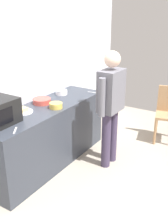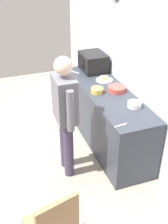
# 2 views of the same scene
# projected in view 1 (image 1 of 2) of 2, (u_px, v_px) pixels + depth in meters

# --- Properties ---
(ground_plane) EXTENTS (6.00, 6.00, 0.00)m
(ground_plane) POSITION_uv_depth(u_px,v_px,m) (120.00, 193.00, 3.40)
(ground_plane) COLOR #9E9384
(back_wall) EXTENTS (5.40, 0.13, 2.60)m
(back_wall) POSITION_uv_depth(u_px,v_px,m) (18.00, 75.00, 3.72)
(back_wall) COLOR silver
(back_wall) RESTS_ON ground_plane
(kitchen_counter) EXTENTS (2.14, 0.62, 0.89)m
(kitchen_counter) POSITION_uv_depth(u_px,v_px,m) (47.00, 135.00, 3.92)
(kitchen_counter) COLOR #333842
(kitchen_counter) RESTS_ON ground_plane
(sandwich_plate) EXTENTS (0.27, 0.27, 0.07)m
(sandwich_plate) POSITION_uv_depth(u_px,v_px,m) (23.00, 111.00, 3.54)
(sandwich_plate) COLOR white
(sandwich_plate) RESTS_ON kitchen_counter
(salad_bowl) EXTENTS (0.18, 0.18, 0.08)m
(salad_bowl) POSITION_uv_depth(u_px,v_px,m) (56.00, 106.00, 3.68)
(salad_bowl) COLOR gold
(salad_bowl) RESTS_ON kitchen_counter
(cereal_bowl) EXTENTS (0.18, 0.18, 0.07)m
(cereal_bowl) POSITION_uv_depth(u_px,v_px,m) (62.00, 92.00, 4.27)
(cereal_bowl) COLOR white
(cereal_bowl) RESTS_ON kitchen_counter
(mixing_bowl) EXTENTS (0.26, 0.26, 0.07)m
(mixing_bowl) POSITION_uv_depth(u_px,v_px,m) (42.00, 101.00, 3.87)
(mixing_bowl) COLOR #C64C42
(mixing_bowl) RESTS_ON kitchen_counter
(fork_utensil) EXTENTS (0.04, 0.17, 0.01)m
(fork_utensil) POSITION_uv_depth(u_px,v_px,m) (93.00, 92.00, 4.37)
(fork_utensil) COLOR silver
(fork_utensil) RESTS_ON kitchen_counter
(spoon_utensil) EXTENTS (0.15, 0.12, 0.01)m
(spoon_utensil) POSITION_uv_depth(u_px,v_px,m) (15.00, 130.00, 3.02)
(spoon_utensil) COLOR silver
(spoon_utensil) RESTS_ON kitchen_counter
(person_standing) EXTENTS (0.59, 0.25, 1.66)m
(person_standing) POSITION_uv_depth(u_px,v_px,m) (111.00, 101.00, 3.72)
(person_standing) COLOR #3C334D
(person_standing) RESTS_ON ground_plane
(wooden_chair) EXTENTS (0.49, 0.49, 0.94)m
(wooden_chair) POSITION_uv_depth(u_px,v_px,m) (168.00, 111.00, 4.61)
(wooden_chair) COLOR #A87F56
(wooden_chair) RESTS_ON ground_plane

